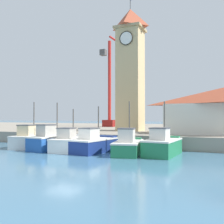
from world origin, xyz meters
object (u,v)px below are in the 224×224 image
Objects in this scene: fishing_boat_left_outer at (52,141)px; fishing_boat_mid_left at (94,144)px; fishing_boat_far_left at (30,140)px; clock_tower at (130,66)px; port_crane_near at (111,93)px; fishing_boat_mid_right at (162,145)px; fishing_boat_center at (128,146)px; fishing_boat_left_inner at (70,143)px.

fishing_boat_left_outer is 1.06× the size of fishing_boat_mid_left.
fishing_boat_left_outer is (2.84, -0.40, 0.03)m from fishing_boat_far_left.
clock_tower is 1.04× the size of port_crane_near.
fishing_boat_center is at bearing -167.44° from fishing_boat_mid_right.
fishing_boat_left_outer is at bearing -108.57° from clock_tower.
clock_tower is (-3.76, 11.43, 8.63)m from fishing_boat_center.
port_crane_near reaches higher than fishing_boat_mid_right.
fishing_boat_mid_right is at bearing -59.59° from clock_tower.
fishing_boat_far_left is 12.94m from fishing_boat_mid_right.
fishing_boat_far_left reaches higher than fishing_boat_left_inner.
clock_tower is (6.58, 10.72, 8.56)m from fishing_boat_far_left.
fishing_boat_mid_left is 3.04m from fishing_boat_center.
fishing_boat_left_outer is at bearing 176.73° from fishing_boat_mid_left.
fishing_boat_far_left reaches higher than fishing_boat_mid_right.
fishing_boat_center is (3.04, -0.05, -0.02)m from fishing_boat_mid_left.
port_crane_near reaches higher than fishing_boat_far_left.
fishing_boat_mid_left is 1.00× the size of fishing_boat_center.
fishing_boat_mid_left is (7.29, -0.66, -0.05)m from fishing_boat_far_left.
fishing_boat_mid_left is 5.68m from fishing_boat_mid_right.
fishing_boat_mid_right is 15.22m from clock_tower.
fishing_boat_mid_right is 27.21m from port_crane_near.
port_crane_near reaches higher than fishing_boat_left_inner.
clock_tower is (-6.37, 10.85, 8.57)m from fishing_boat_mid_right.
fishing_boat_far_left is 15.22m from clock_tower.
fishing_boat_center is (7.50, -0.31, -0.09)m from fishing_boat_left_outer.
fishing_boat_far_left is at bearing -121.52° from clock_tower.
clock_tower reaches higher than fishing_boat_far_left.
port_crane_near reaches higher than fishing_boat_left_outer.
fishing_boat_left_inner is 2.37m from fishing_boat_mid_left.
clock_tower is at bearing 108.20° from fishing_boat_center.
fishing_boat_center reaches higher than fishing_boat_mid_right.
fishing_boat_left_inner is at bearing 179.31° from fishing_boat_center.
fishing_boat_far_left is 4.96m from fishing_boat_left_inner.
fishing_boat_left_outer is 2.10m from fishing_boat_left_inner.
fishing_boat_far_left is at bearing 174.84° from fishing_boat_mid_left.
fishing_boat_far_left is at bearing -87.10° from port_crane_near.
fishing_boat_center is at bearing -0.95° from fishing_boat_mid_left.
fishing_boat_mid_left is 0.29× the size of port_crane_near.
clock_tower is at bearing 120.41° from fishing_boat_mid_right.
fishing_boat_mid_left is 25.26m from port_crane_near.
fishing_boat_left_inner is at bearing 179.65° from fishing_boat_mid_left.
fishing_boat_mid_right is 0.26× the size of clock_tower.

